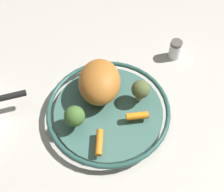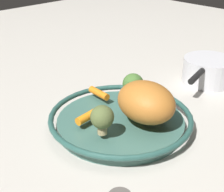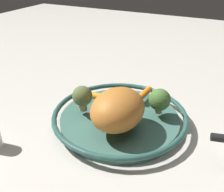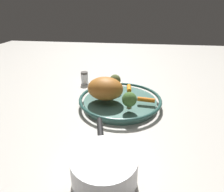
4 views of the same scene
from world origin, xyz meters
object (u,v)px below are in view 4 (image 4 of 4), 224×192
object	(u,v)px
roast_chicken_piece	(105,88)
broccoli_floret_large	(115,81)
saucepan	(103,168)
salt_shaker	(85,78)
baby_carrot_left	(146,100)
serving_bowl	(120,101)
broccoli_floret_small	(129,100)
baby_carrot_near_rim	(129,88)

from	to	relation	value
roast_chicken_piece	broccoli_floret_large	xyz separation A→B (m)	(-0.10, 0.02, -0.01)
saucepan	salt_shaker	bearing A→B (deg)	-161.11
baby_carrot_left	salt_shaker	xyz separation A→B (m)	(-0.23, -0.29, -0.01)
serving_bowl	broccoli_floret_small	xyz separation A→B (m)	(0.08, 0.04, 0.05)
broccoli_floret_large	broccoli_floret_small	xyz separation A→B (m)	(0.16, 0.07, -0.00)
broccoli_floret_small	roast_chicken_piece	bearing A→B (deg)	-123.67
serving_bowl	broccoli_floret_small	distance (m)	0.10
salt_shaker	baby_carrot_left	bearing A→B (deg)	52.23
salt_shaker	saucepan	bearing A→B (deg)	18.89
baby_carrot_near_rim	salt_shaker	xyz separation A→B (m)	(-0.13, -0.23, -0.01)
broccoli_floret_large	roast_chicken_piece	bearing A→B (deg)	-13.35
baby_carrot_near_rim	broccoli_floret_small	world-z (taller)	broccoli_floret_small
broccoli_floret_small	saucepan	xyz separation A→B (m)	(0.28, -0.04, -0.03)
roast_chicken_piece	broccoli_floret_small	distance (m)	0.11
serving_bowl	broccoli_floret_small	size ratio (longest dim) A/B	5.35
baby_carrot_left	saucepan	world-z (taller)	saucepan
roast_chicken_piece	salt_shaker	world-z (taller)	roast_chicken_piece
saucepan	broccoli_floret_small	bearing A→B (deg)	171.38
baby_carrot_left	baby_carrot_near_rim	world-z (taller)	baby_carrot_near_rim
baby_carrot_near_rim	salt_shaker	distance (m)	0.26
roast_chicken_piece	baby_carrot_left	size ratio (longest dim) A/B	2.11
broccoli_floret_large	broccoli_floret_small	size ratio (longest dim) A/B	1.03
broccoli_floret_large	saucepan	bearing A→B (deg)	3.42
baby_carrot_near_rim	saucepan	world-z (taller)	saucepan
salt_shaker	saucepan	size ratio (longest dim) A/B	0.27
serving_bowl	salt_shaker	size ratio (longest dim) A/B	5.24
baby_carrot_left	saucepan	xyz separation A→B (m)	(0.34, -0.10, -0.01)
salt_shaker	broccoli_floret_large	bearing A→B (deg)	54.18
saucepan	broccoli_floret_large	bearing A→B (deg)	-176.58
broccoli_floret_small	salt_shaker	size ratio (longest dim) A/B	0.98
broccoli_floret_small	broccoli_floret_large	bearing A→B (deg)	-157.35
serving_bowl	baby_carrot_left	xyz separation A→B (m)	(0.03, 0.10, 0.02)
baby_carrot_near_rim	saucepan	bearing A→B (deg)	-4.44
baby_carrot_left	broccoli_floret_small	bearing A→B (deg)	-46.04
broccoli_floret_small	serving_bowl	bearing A→B (deg)	-154.62
serving_bowl	salt_shaker	bearing A→B (deg)	-135.96
broccoli_floret_large	baby_carrot_left	bearing A→B (deg)	49.85
baby_carrot_near_rim	salt_shaker	bearing A→B (deg)	-120.26
broccoli_floret_large	serving_bowl	bearing A→B (deg)	19.85
baby_carrot_near_rim	broccoli_floret_large	xyz separation A→B (m)	(-0.01, -0.06, 0.03)
serving_bowl	saucepan	xyz separation A→B (m)	(0.36, -0.00, 0.02)
roast_chicken_piece	baby_carrot_near_rim	distance (m)	0.13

